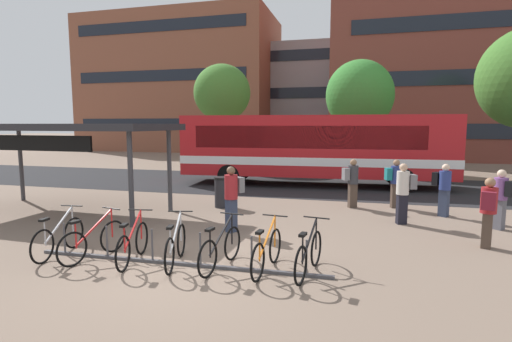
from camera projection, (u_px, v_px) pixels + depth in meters
ground at (186, 266)px, 7.71m from camera, size 200.00×200.00×0.00m
bus_lane_asphalt at (286, 184)px, 18.30m from camera, size 80.00×7.20×0.01m
city_bus at (315, 147)px, 17.76m from camera, size 12.14×3.23×3.20m
bike_rack at (176, 261)px, 7.75m from camera, size 6.22×0.20×0.70m
parked_bicycle_silver_0 at (59, 238)px, 8.29m from camera, size 0.52×1.72×0.99m
parked_bicycle_red_1 at (94, 241)px, 8.06m from camera, size 0.59×1.69×0.99m
parked_bicycle_red_2 at (133, 244)px, 7.86m from camera, size 0.54×1.70×0.99m
parked_bicycle_silver_3 at (176, 246)px, 7.72m from camera, size 0.59×1.69×0.99m
parked_bicycle_black_4 at (221, 249)px, 7.54m from camera, size 0.52×1.71×0.99m
parked_bicycle_orange_5 at (267, 252)px, 7.37m from camera, size 0.52×1.72×0.99m
parked_bicycle_black_6 at (309, 255)px, 7.20m from camera, size 0.52×1.71×0.99m
transit_shelter at (64, 130)px, 12.18m from camera, size 6.99×3.13×2.81m
commuter_grey_pack_0 at (232, 194)px, 10.06m from camera, size 0.54×0.61×1.72m
commuter_maroon_pack_1 at (488, 208)px, 8.70m from camera, size 0.46×0.59×1.61m
commuter_black_pack_2 at (444, 186)px, 11.78m from camera, size 0.60×0.56×1.61m
commuter_teal_pack_3 at (395, 180)px, 12.99m from camera, size 0.58×0.44×1.63m
commuter_black_pack_4 at (502, 195)px, 10.26m from camera, size 0.58×0.59×1.61m
commuter_grey_pack_5 at (352, 180)px, 13.02m from camera, size 0.60×0.50×1.65m
commuter_grey_pack_6 at (404, 189)px, 10.86m from camera, size 0.59×0.44×1.72m
trash_bin at (222, 192)px, 13.15m from camera, size 0.55×0.55×1.03m
street_tree_1 at (360, 95)px, 23.28m from camera, size 4.02×4.02×6.64m
street_tree_2 at (222, 93)px, 25.20m from camera, size 3.68×3.68×6.68m
building_left_wing at (182, 86)px, 43.45m from camera, size 20.49×10.51×14.27m
building_right_wing at (497, 16)px, 31.62m from camera, size 25.97×11.56×23.10m
building_centre_block at (308, 100)px, 45.82m from camera, size 18.97×12.70×11.30m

